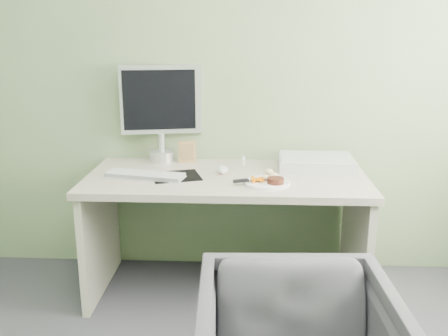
{
  "coord_description": "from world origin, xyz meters",
  "views": [
    {
      "loc": [
        0.12,
        -1.12,
        1.53
      ],
      "look_at": [
        -0.01,
        1.5,
        0.81
      ],
      "focal_mm": 40.0,
      "sensor_mm": 36.0,
      "label": 1
    }
  ],
  "objects_px": {
    "plate": "(267,183)",
    "scanner": "(316,163)",
    "desk": "(227,205)",
    "monitor": "(161,108)"
  },
  "relations": [
    {
      "from": "plate",
      "to": "monitor",
      "type": "relative_size",
      "value": 0.42
    },
    {
      "from": "plate",
      "to": "monitor",
      "type": "xyz_separation_m",
      "value": [
        -0.65,
        0.48,
        0.33
      ]
    },
    {
      "from": "desk",
      "to": "monitor",
      "type": "relative_size",
      "value": 2.67
    },
    {
      "from": "monitor",
      "to": "desk",
      "type": "bearing_deg",
      "value": -47.64
    },
    {
      "from": "plate",
      "to": "monitor",
      "type": "bearing_deg",
      "value": 143.88
    },
    {
      "from": "desk",
      "to": "plate",
      "type": "xyz_separation_m",
      "value": [
        0.23,
        -0.16,
        0.19
      ]
    },
    {
      "from": "monitor",
      "to": "scanner",
      "type": "bearing_deg",
      "value": -19.82
    },
    {
      "from": "plate",
      "to": "scanner",
      "type": "height_order",
      "value": "scanner"
    },
    {
      "from": "desk",
      "to": "scanner",
      "type": "height_order",
      "value": "scanner"
    },
    {
      "from": "scanner",
      "to": "monitor",
      "type": "height_order",
      "value": "monitor"
    }
  ]
}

